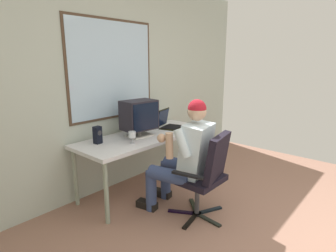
# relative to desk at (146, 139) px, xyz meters

# --- Properties ---
(wall_rear) EXTENTS (5.38, 0.08, 2.70)m
(wall_rear) POSITION_rel_desk_xyz_m (-0.12, 0.41, 0.70)
(wall_rear) COLOR #B3BEB1
(wall_rear) RESTS_ON ground
(desk) EXTENTS (1.80, 0.70, 0.72)m
(desk) POSITION_rel_desk_xyz_m (0.00, 0.00, 0.00)
(desk) COLOR gray
(desk) RESTS_ON ground
(office_chair) EXTENTS (0.62, 0.60, 0.92)m
(office_chair) POSITION_rel_desk_xyz_m (-0.09, -0.97, -0.13)
(office_chair) COLOR black
(office_chair) RESTS_ON ground
(person_seated) EXTENTS (0.60, 0.84, 1.25)m
(person_seated) POSITION_rel_desk_xyz_m (-0.13, -0.72, -0.01)
(person_seated) COLOR #354572
(person_seated) RESTS_ON ground
(crt_monitor) EXTENTS (0.43, 0.32, 0.44)m
(crt_monitor) POSITION_rel_desk_xyz_m (-0.09, 0.01, 0.32)
(crt_monitor) COLOR beige
(crt_monitor) RESTS_ON desk
(laptop) EXTENTS (0.38, 0.38, 0.26)m
(laptop) POSITION_rel_desk_xyz_m (0.47, 0.04, 0.12)
(laptop) COLOR black
(laptop) RESTS_ON desk
(wine_glass) EXTENTS (0.08, 0.08, 0.14)m
(wine_glass) POSITION_rel_desk_xyz_m (-0.36, -0.16, 0.15)
(wine_glass) COLOR silver
(wine_glass) RESTS_ON desk
(desk_speaker) EXTENTS (0.09, 0.09, 0.19)m
(desk_speaker) POSITION_rel_desk_xyz_m (-0.61, 0.14, 0.16)
(desk_speaker) COLOR black
(desk_speaker) RESTS_ON desk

